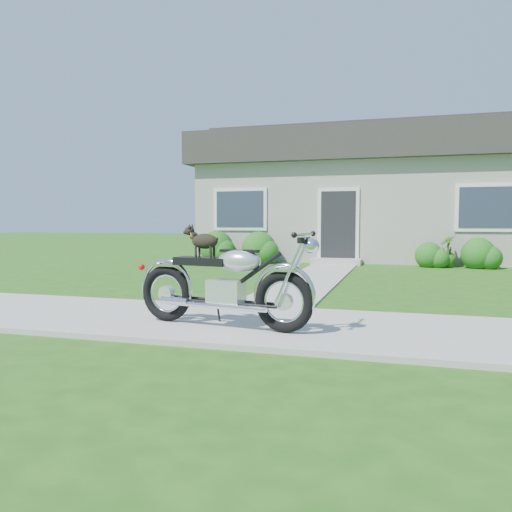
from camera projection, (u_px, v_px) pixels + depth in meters
The scene contains 8 objects.
ground at pixel (373, 332), 5.54m from camera, with size 80.00×80.00×0.00m, color #235114.
sidewalk at pixel (373, 330), 5.53m from camera, with size 24.00×2.20×0.04m, color #9E9B93.
walkway at pixel (315, 278), 10.74m from camera, with size 1.20×8.00×0.03m, color #9E9B93.
house at pixel (394, 194), 16.87m from camera, with size 12.60×7.03×4.50m.
shrub_row at pixel (395, 250), 13.61m from camera, with size 11.04×1.18×1.18m.
potted_plant_left at pixel (259, 251), 14.75m from camera, with size 0.65×0.57×0.73m, color #294F14.
potted_plant_right at pixel (448, 251), 13.28m from camera, with size 0.48×0.48×0.86m, color #2B5C19.
motorcycle_with_dog at pixel (225, 283), 5.59m from camera, with size 2.22×0.65×1.13m.
Camera 1 is at (0.28, -5.61, 1.23)m, focal length 35.00 mm.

